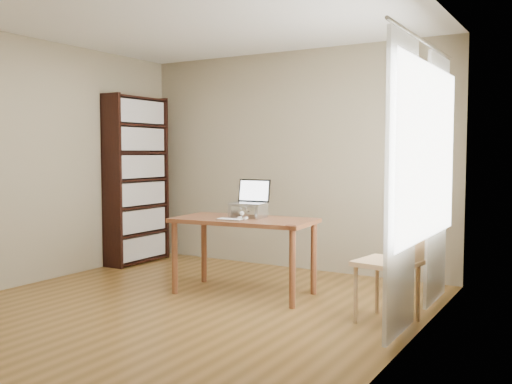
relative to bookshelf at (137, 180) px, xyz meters
name	(u,v)px	position (x,y,z in m)	size (l,w,h in m)	color
room	(177,163)	(1.86, -1.54, 0.25)	(4.04, 4.54, 2.64)	brown
bookshelf	(137,180)	(0.00, 0.00, 0.00)	(0.30, 0.90, 2.10)	black
curtains	(421,180)	(3.75, -0.75, 0.12)	(0.03, 1.90, 2.25)	white
desk	(244,229)	(2.03, -0.70, -0.40)	(1.43, 0.80, 0.75)	brown
laptop_stand	(248,209)	(2.03, -0.62, -0.22)	(0.32, 0.25, 0.13)	silver
laptop	(251,198)	(2.03, -0.56, -0.11)	(0.36, 0.31, 0.24)	silver
keyboard	(230,220)	(2.01, -0.92, -0.29)	(0.26, 0.13, 0.02)	silver
coaster	(291,226)	(2.68, -0.98, -0.30)	(0.09, 0.09, 0.01)	brown
cat	(250,212)	(2.03, -0.59, -0.24)	(0.23, 0.47, 0.14)	#484139
chair	(397,255)	(3.62, -0.90, -0.48)	(0.52, 0.52, 1.04)	tan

